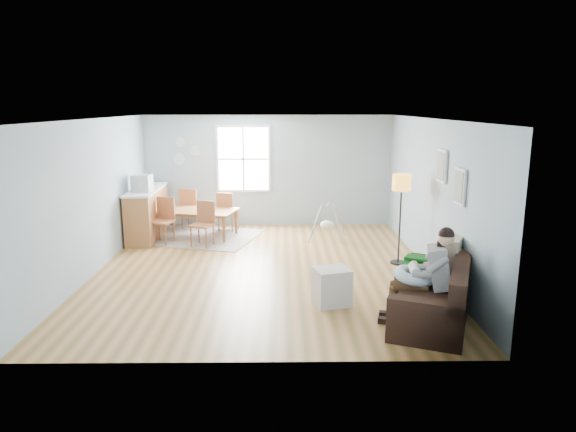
{
  "coord_description": "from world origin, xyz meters",
  "views": [
    {
      "loc": [
        0.33,
        -8.98,
        2.94
      ],
      "look_at": [
        0.44,
        -0.07,
        1.0
      ],
      "focal_mm": 32.0,
      "sensor_mm": 36.0,
      "label": 1
    }
  ],
  "objects_px": {
    "toddler": "(435,262)",
    "chair_nw": "(190,206)",
    "sofa": "(437,296)",
    "counter": "(147,213)",
    "floor_lamp": "(401,190)",
    "chair_sw": "(164,217)",
    "storage_cube": "(331,287)",
    "chair_ne": "(227,209)",
    "chair_se": "(204,220)",
    "father": "(427,273)",
    "baby_swing": "(327,224)",
    "monitor": "(142,183)",
    "dining_table": "(197,223)"
  },
  "relations": [
    {
      "from": "father",
      "to": "floor_lamp",
      "type": "relative_size",
      "value": 0.81
    },
    {
      "from": "toddler",
      "to": "chair_sw",
      "type": "distance_m",
      "value": 6.12
    },
    {
      "from": "sofa",
      "to": "baby_swing",
      "type": "xyz_separation_m",
      "value": [
        -1.18,
        4.24,
        0.05
      ]
    },
    {
      "from": "chair_se",
      "to": "chair_ne",
      "type": "height_order",
      "value": "chair_se"
    },
    {
      "from": "chair_nw",
      "to": "counter",
      "type": "xyz_separation_m",
      "value": [
        -0.83,
        -0.78,
        -0.01
      ]
    },
    {
      "from": "dining_table",
      "to": "monitor",
      "type": "distance_m",
      "value": 1.52
    },
    {
      "from": "sofa",
      "to": "chair_sw",
      "type": "relative_size",
      "value": 2.38
    },
    {
      "from": "sofa",
      "to": "storage_cube",
      "type": "relative_size",
      "value": 3.9
    },
    {
      "from": "toddler",
      "to": "monitor",
      "type": "xyz_separation_m",
      "value": [
        -5.19,
        3.95,
        0.55
      ]
    },
    {
      "from": "chair_nw",
      "to": "chair_ne",
      "type": "height_order",
      "value": "chair_nw"
    },
    {
      "from": "toddler",
      "to": "storage_cube",
      "type": "relative_size",
      "value": 1.49
    },
    {
      "from": "chair_ne",
      "to": "counter",
      "type": "distance_m",
      "value": 1.81
    },
    {
      "from": "chair_nw",
      "to": "monitor",
      "type": "height_order",
      "value": "monitor"
    },
    {
      "from": "floor_lamp",
      "to": "chair_ne",
      "type": "relative_size",
      "value": 1.8
    },
    {
      "from": "sofa",
      "to": "counter",
      "type": "relative_size",
      "value": 1.17
    },
    {
      "from": "chair_nw",
      "to": "storage_cube",
      "type": "bearing_deg",
      "value": -58.69
    },
    {
      "from": "floor_lamp",
      "to": "chair_se",
      "type": "bearing_deg",
      "value": 161.08
    },
    {
      "from": "chair_sw",
      "to": "counter",
      "type": "relative_size",
      "value": 0.49
    },
    {
      "from": "monitor",
      "to": "baby_swing",
      "type": "xyz_separation_m",
      "value": [
        4.01,
        0.08,
        -0.93
      ]
    },
    {
      "from": "sofa",
      "to": "chair_nw",
      "type": "distance_m",
      "value": 6.89
    },
    {
      "from": "chair_ne",
      "to": "storage_cube",
      "type": "bearing_deg",
      "value": -66.0
    },
    {
      "from": "chair_sw",
      "to": "chair_ne",
      "type": "relative_size",
      "value": 1.05
    },
    {
      "from": "floor_lamp",
      "to": "dining_table",
      "type": "distance_m",
      "value": 4.74
    },
    {
      "from": "chair_se",
      "to": "monitor",
      "type": "xyz_separation_m",
      "value": [
        -1.35,
        0.34,
        0.75
      ]
    },
    {
      "from": "monitor",
      "to": "father",
      "type": "bearing_deg",
      "value": -41.69
    },
    {
      "from": "chair_se",
      "to": "storage_cube",
      "type": "bearing_deg",
      "value": -54.35
    },
    {
      "from": "floor_lamp",
      "to": "counter",
      "type": "relative_size",
      "value": 0.85
    },
    {
      "from": "father",
      "to": "toddler",
      "type": "height_order",
      "value": "father"
    },
    {
      "from": "sofa",
      "to": "father",
      "type": "height_order",
      "value": "father"
    },
    {
      "from": "chair_nw",
      "to": "floor_lamp",
      "type": "bearing_deg",
      "value": -32.64
    },
    {
      "from": "floor_lamp",
      "to": "monitor",
      "type": "height_order",
      "value": "floor_lamp"
    },
    {
      "from": "sofa",
      "to": "floor_lamp",
      "type": "height_order",
      "value": "floor_lamp"
    },
    {
      "from": "dining_table",
      "to": "chair_se",
      "type": "height_order",
      "value": "chair_se"
    },
    {
      "from": "sofa",
      "to": "toddler",
      "type": "xyz_separation_m",
      "value": [
        0.0,
        0.22,
        0.44
      ]
    },
    {
      "from": "floor_lamp",
      "to": "chair_sw",
      "type": "distance_m",
      "value": 5.08
    },
    {
      "from": "dining_table",
      "to": "chair_sw",
      "type": "bearing_deg",
      "value": -128.26
    },
    {
      "from": "chair_ne",
      "to": "chair_se",
      "type": "bearing_deg",
      "value": -105.8
    },
    {
      "from": "toddler",
      "to": "monitor",
      "type": "relative_size",
      "value": 2.22
    },
    {
      "from": "storage_cube",
      "to": "chair_ne",
      "type": "xyz_separation_m",
      "value": [
        -2.04,
        4.57,
        0.26
      ]
    },
    {
      "from": "toddler",
      "to": "chair_nw",
      "type": "distance_m",
      "value": 6.73
    },
    {
      "from": "toddler",
      "to": "baby_swing",
      "type": "distance_m",
      "value": 4.21
    },
    {
      "from": "toddler",
      "to": "chair_se",
      "type": "xyz_separation_m",
      "value": [
        -3.83,
        3.61,
        -0.2
      ]
    },
    {
      "from": "chair_se",
      "to": "counter",
      "type": "bearing_deg",
      "value": 152.47
    },
    {
      "from": "father",
      "to": "storage_cube",
      "type": "height_order",
      "value": "father"
    },
    {
      "from": "dining_table",
      "to": "chair_ne",
      "type": "xyz_separation_m",
      "value": [
        0.63,
        0.49,
        0.23
      ]
    },
    {
      "from": "father",
      "to": "counter",
      "type": "xyz_separation_m",
      "value": [
        -4.97,
        4.78,
        -0.18
      ]
    },
    {
      "from": "toddler",
      "to": "chair_sw",
      "type": "xyz_separation_m",
      "value": [
        -4.74,
        3.87,
        -0.18
      ]
    },
    {
      "from": "storage_cube",
      "to": "chair_ne",
      "type": "relative_size",
      "value": 0.64
    },
    {
      "from": "father",
      "to": "counter",
      "type": "height_order",
      "value": "father"
    },
    {
      "from": "dining_table",
      "to": "monitor",
      "type": "height_order",
      "value": "monitor"
    }
  ]
}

